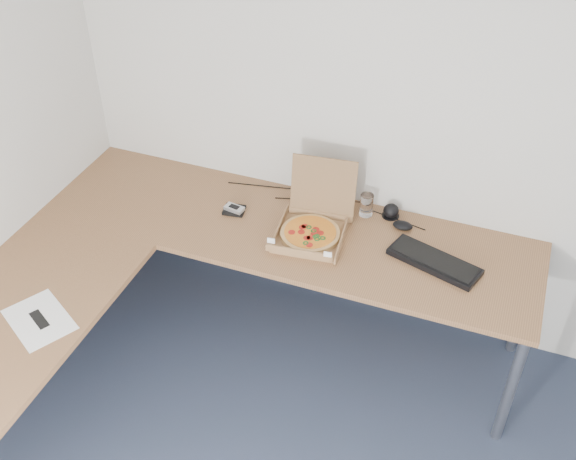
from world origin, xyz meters
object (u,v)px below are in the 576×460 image
at_px(wallet, 234,210).
at_px(keyboard, 434,262).
at_px(pizza_box, 312,229).
at_px(drinking_glass, 366,205).
at_px(desk, 191,270).

bearing_deg(wallet, keyboard, -10.89).
xyz_separation_m(pizza_box, keyboard, (0.61, 0.00, -0.03)).
bearing_deg(keyboard, pizza_box, -162.74).
xyz_separation_m(drinking_glass, wallet, (-0.64, -0.22, -0.05)).
bearing_deg(drinking_glass, pizza_box, -128.48).
xyz_separation_m(desk, drinking_glass, (0.66, 0.67, 0.09)).
bearing_deg(wallet, desk, -101.21).
distance_m(desk, pizza_box, 0.62).
height_order(pizza_box, wallet, pizza_box).
distance_m(pizza_box, keyboard, 0.61).
distance_m(pizza_box, wallet, 0.44).
relative_size(desk, pizza_box, 6.56).
xyz_separation_m(pizza_box, wallet, (-0.44, 0.04, -0.03)).
xyz_separation_m(keyboard, wallet, (-1.05, 0.04, -0.00)).
relative_size(pizza_box, drinking_glass, 3.18).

